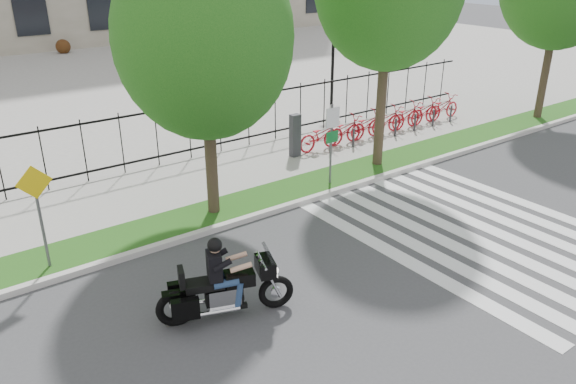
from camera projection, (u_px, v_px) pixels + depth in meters
ground at (338, 292)px, 12.22m from camera, size 120.00×120.00×0.00m
curb at (239, 221)px, 15.21m from camera, size 60.00×0.20×0.15m
grass_verge at (223, 210)px, 15.84m from camera, size 60.00×1.50×0.15m
sidewalk at (183, 183)px, 17.69m from camera, size 60.00×3.50×0.15m
plaza at (38, 84)px, 30.66m from camera, size 80.00×34.00×0.10m
crosswalk_stripes at (476, 231)px, 14.83m from camera, size 5.70×8.00×0.01m
iron_fence at (157, 137)px, 18.55m from camera, size 30.00×0.06×2.00m
lamp_post_right at (333, 37)px, 25.22m from camera, size 1.06×0.70×4.25m
street_tree_1 at (204, 37)px, 13.76m from camera, size 4.49×4.49×7.32m
bike_share_station at (386, 120)px, 21.97m from camera, size 8.97×0.89×1.50m
sign_pole_regulatory at (332, 134)px, 16.88m from camera, size 0.50×0.09×2.50m
sign_pole_warning at (38, 203)px, 12.29m from camera, size 0.78×0.09×2.49m
motorcycle_rider at (225, 285)px, 11.15m from camera, size 2.70×1.37×2.17m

